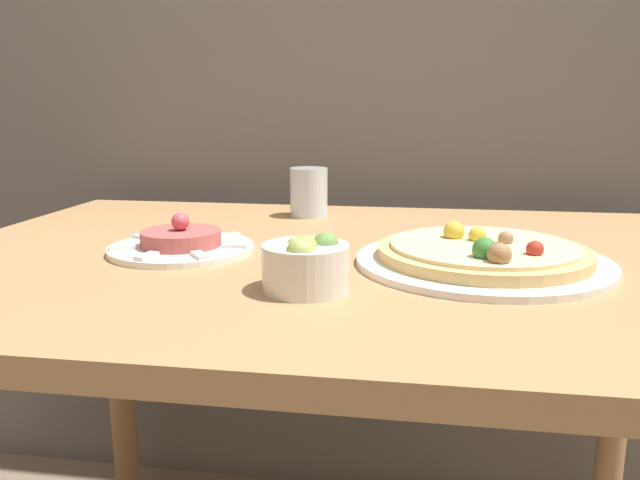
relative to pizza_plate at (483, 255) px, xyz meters
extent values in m
cube|color=#AD7F51|center=(-0.23, 0.04, -0.03)|extent=(1.26, 0.89, 0.03)
cylinder|color=#AD7F51|center=(-0.80, 0.43, -0.42)|extent=(0.06, 0.06, 0.74)
cylinder|color=#AD7F51|center=(0.34, 0.43, -0.42)|extent=(0.06, 0.06, 0.74)
cylinder|color=white|center=(0.00, 0.00, -0.01)|extent=(0.36, 0.36, 0.01)
cylinder|color=#DBB26B|center=(0.00, 0.00, 0.00)|extent=(0.30, 0.30, 0.02)
cylinder|color=beige|center=(0.00, 0.00, 0.01)|extent=(0.26, 0.26, 0.01)
sphere|color=gold|center=(-0.04, 0.04, 0.03)|extent=(0.03, 0.03, 0.03)
sphere|color=#387F33|center=(-0.01, -0.08, 0.03)|extent=(0.03, 0.03, 0.03)
sphere|color=gold|center=(-0.01, 0.02, 0.02)|extent=(0.03, 0.03, 0.03)
sphere|color=#997047|center=(0.01, -0.10, 0.03)|extent=(0.03, 0.03, 0.03)
sphere|color=#997047|center=(0.03, 0.01, 0.02)|extent=(0.02, 0.02, 0.02)
sphere|color=#B22D23|center=(0.06, -0.05, 0.02)|extent=(0.02, 0.02, 0.02)
cylinder|color=white|center=(-0.46, 0.01, -0.01)|extent=(0.23, 0.23, 0.01)
cylinder|color=#B2514C|center=(-0.46, 0.01, 0.01)|extent=(0.12, 0.12, 0.02)
sphere|color=#DB4C5B|center=(-0.46, 0.01, 0.03)|extent=(0.03, 0.03, 0.03)
cube|color=white|center=(-0.37, 0.01, 0.00)|extent=(0.04, 0.02, 0.01)
cube|color=white|center=(-0.40, 0.08, 0.00)|extent=(0.04, 0.04, 0.01)
cube|color=white|center=(-0.48, 0.10, 0.00)|extent=(0.02, 0.04, 0.01)
cube|color=white|center=(-0.54, 0.05, 0.00)|extent=(0.04, 0.03, 0.01)
cube|color=white|center=(-0.54, -0.03, 0.00)|extent=(0.04, 0.03, 0.01)
cube|color=white|center=(-0.48, -0.07, 0.00)|extent=(0.02, 0.04, 0.01)
cube|color=white|center=(-0.40, -0.06, 0.00)|extent=(0.04, 0.04, 0.01)
cylinder|color=silver|center=(-0.23, -0.16, 0.01)|extent=(0.11, 0.11, 0.06)
sphere|color=#A3B25B|center=(-0.23, -0.19, 0.04)|extent=(0.04, 0.04, 0.04)
sphere|color=#A3B25B|center=(-0.22, -0.14, 0.04)|extent=(0.02, 0.02, 0.02)
sphere|color=#8EA34C|center=(-0.23, -0.16, 0.04)|extent=(0.03, 0.03, 0.03)
sphere|color=#668E42|center=(-0.21, -0.15, 0.04)|extent=(0.03, 0.03, 0.03)
sphere|color=#B7BC70|center=(-0.24, -0.14, 0.04)|extent=(0.02, 0.02, 0.02)
cylinder|color=silver|center=(-0.32, 0.35, 0.03)|extent=(0.08, 0.08, 0.10)
camera|label=1|loc=(-0.09, -0.89, 0.21)|focal=35.00mm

